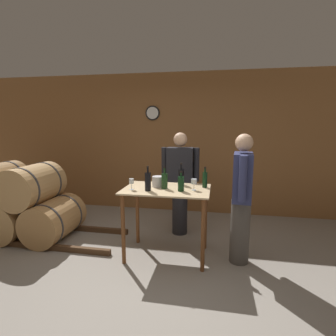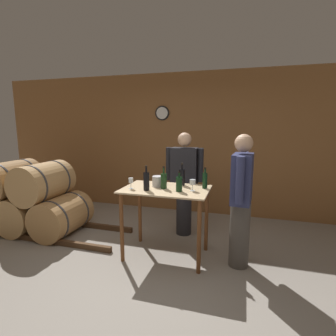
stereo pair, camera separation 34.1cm
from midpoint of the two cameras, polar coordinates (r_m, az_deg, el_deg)
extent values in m
plane|color=gray|center=(3.20, -6.90, -23.45)|extent=(14.00, 14.00, 0.00)
cube|color=brown|center=(5.13, 1.19, 5.27)|extent=(8.40, 0.05, 2.70)
cylinder|color=black|center=(5.20, -5.29, 11.84)|extent=(0.28, 0.03, 0.28)
cylinder|color=white|center=(5.19, -5.34, 11.84)|extent=(0.23, 0.01, 0.23)
cube|color=#4C331E|center=(4.72, -34.36, -13.27)|extent=(3.36, 0.06, 0.08)
cube|color=#4C331E|center=(5.19, -28.94, -10.76)|extent=(3.36, 0.06, 0.08)
cylinder|color=tan|center=(4.86, -31.79, -9.05)|extent=(0.61, 0.86, 0.61)
cylinder|color=#38383D|center=(4.69, -33.93, -9.92)|extent=(0.63, 0.03, 0.63)
cylinder|color=#38383D|center=(5.04, -29.81, -8.22)|extent=(0.63, 0.03, 0.63)
cylinder|color=#AD7F4C|center=(4.47, -25.60, -10.11)|extent=(0.61, 0.86, 0.61)
cylinder|color=#38383D|center=(4.27, -27.66, -11.16)|extent=(0.63, 0.03, 0.63)
cylinder|color=#38383D|center=(4.66, -23.72, -9.15)|extent=(0.63, 0.03, 0.63)
cylinder|color=#38383D|center=(5.13, -33.03, -2.22)|extent=(0.63, 0.03, 0.63)
cylinder|color=tan|center=(4.52, -29.37, -3.32)|extent=(0.61, 0.86, 0.61)
cylinder|color=#38383D|center=(4.33, -31.54, -4.03)|extent=(0.63, 0.03, 0.63)
cylinder|color=#38383D|center=(4.72, -27.37, -2.66)|extent=(0.63, 0.03, 0.63)
cube|color=#D1B284|center=(3.37, -3.22, -4.67)|extent=(1.10, 0.72, 0.02)
cylinder|color=brown|center=(3.40, -12.67, -12.97)|extent=(0.05, 0.05, 0.90)
cylinder|color=brown|center=(3.16, 4.49, -14.52)|extent=(0.05, 0.05, 0.90)
cylinder|color=brown|center=(3.91, -9.20, -9.76)|extent=(0.05, 0.05, 0.90)
cylinder|color=brown|center=(3.71, 5.49, -10.78)|extent=(0.05, 0.05, 0.90)
cylinder|color=black|center=(3.25, -7.42, -3.02)|extent=(0.08, 0.08, 0.23)
cylinder|color=black|center=(3.22, -7.48, -0.31)|extent=(0.02, 0.02, 0.08)
cylinder|color=black|center=(3.21, -7.49, 0.25)|extent=(0.03, 0.03, 0.02)
cylinder|color=#193819|center=(3.34, -3.69, -2.90)|extent=(0.08, 0.08, 0.19)
cylinder|color=#193819|center=(3.31, -3.72, -0.48)|extent=(0.02, 0.02, 0.09)
cylinder|color=black|center=(3.31, -3.72, 0.15)|extent=(0.03, 0.03, 0.02)
cylinder|color=black|center=(3.54, 0.13, -1.98)|extent=(0.08, 0.08, 0.22)
cylinder|color=black|center=(3.51, 0.14, 0.43)|extent=(0.02, 0.02, 0.09)
cylinder|color=black|center=(3.51, 0.14, 0.96)|extent=(0.03, 0.03, 0.02)
cylinder|color=black|center=(3.21, -0.18, -3.53)|extent=(0.08, 0.08, 0.18)
cylinder|color=black|center=(3.19, -0.19, -1.33)|extent=(0.02, 0.02, 0.07)
cylinder|color=black|center=(3.18, -0.19, -0.87)|extent=(0.03, 0.03, 0.02)
cylinder|color=black|center=(3.41, 5.21, -2.61)|extent=(0.06, 0.06, 0.20)
cylinder|color=black|center=(3.38, 5.25, -0.35)|extent=(0.02, 0.02, 0.07)
cylinder|color=black|center=(3.38, 5.26, 0.07)|extent=(0.03, 0.03, 0.02)
cylinder|color=silver|center=(3.36, -10.84, -4.65)|extent=(0.06, 0.06, 0.00)
cylinder|color=silver|center=(3.35, -10.86, -3.98)|extent=(0.01, 0.01, 0.08)
cylinder|color=silver|center=(3.34, -10.90, -2.84)|extent=(0.06, 0.06, 0.06)
cylinder|color=silver|center=(3.28, 2.70, -4.85)|extent=(0.06, 0.06, 0.00)
cylinder|color=silver|center=(3.27, 2.70, -4.15)|extent=(0.01, 0.01, 0.08)
cylinder|color=silver|center=(3.25, 2.71, -2.96)|extent=(0.07, 0.07, 0.06)
cylinder|color=silver|center=(3.46, -5.08, -2.97)|extent=(0.15, 0.15, 0.14)
cylinder|color=#4C4742|center=(3.46, 12.62, -13.37)|extent=(0.24, 0.24, 0.81)
cube|color=navy|center=(3.25, 13.07, -1.96)|extent=(0.25, 0.42, 0.58)
sphere|color=tan|center=(3.19, 13.36, 5.39)|extent=(0.21, 0.21, 0.21)
cylinder|color=navy|center=(3.49, 13.29, -0.69)|extent=(0.09, 0.09, 0.53)
cylinder|color=navy|center=(3.00, 12.87, -2.35)|extent=(0.09, 0.09, 0.53)
cylinder|color=#232328|center=(4.21, 0.26, -8.89)|extent=(0.24, 0.24, 0.81)
cube|color=black|center=(4.04, 0.26, 0.41)|extent=(0.40, 0.22, 0.57)
sphere|color=tan|center=(4.00, 0.27, 6.24)|extent=(0.21, 0.21, 0.21)
cylinder|color=black|center=(4.00, 3.79, 0.71)|extent=(0.09, 0.09, 0.52)
cylinder|color=black|center=(4.09, -3.18, 0.91)|extent=(0.09, 0.09, 0.52)
camera|label=1|loc=(0.17, -92.86, -0.49)|focal=28.00mm
camera|label=2|loc=(0.17, 87.14, 0.49)|focal=28.00mm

